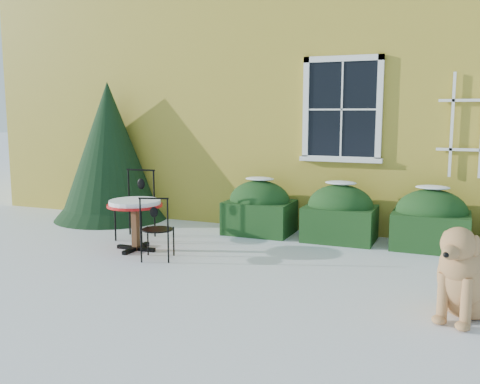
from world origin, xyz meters
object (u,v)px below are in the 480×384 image
at_px(evergreen_shrub, 110,164).
at_px(patio_chair_far, 136,204).
at_px(dog, 465,281).
at_px(bistro_table, 135,209).
at_px(patio_chair_near, 157,228).

relative_size(evergreen_shrub, patio_chair_far, 2.34).
distance_m(patio_chair_far, dog, 4.96).
height_order(evergreen_shrub, bistro_table, evergreen_shrub).
height_order(evergreen_shrub, patio_chair_near, evergreen_shrub).
xyz_separation_m(evergreen_shrub, bistro_table, (1.71, -1.80, -0.40)).
bearing_deg(patio_chair_far, evergreen_shrub, 133.69).
height_order(patio_chair_near, dog, dog).
relative_size(bistro_table, patio_chair_near, 0.90).
height_order(patio_chair_far, dog, patio_chair_far).
distance_m(evergreen_shrub, bistro_table, 2.51).
bearing_deg(evergreen_shrub, bistro_table, -46.42).
height_order(evergreen_shrub, patio_chair_far, evergreen_shrub).
relative_size(bistro_table, patio_chair_far, 0.73).
distance_m(bistro_table, dog, 4.40).
bearing_deg(patio_chair_far, bistro_table, -62.81).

